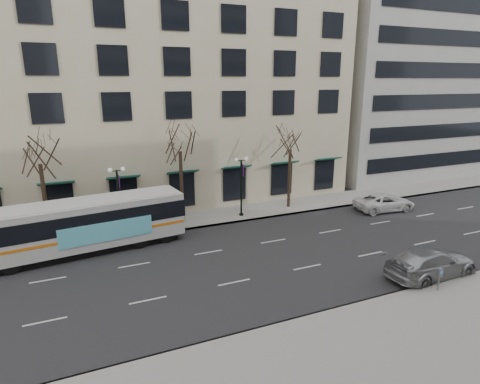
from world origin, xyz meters
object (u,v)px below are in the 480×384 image
silver_car (431,263)px  tree_far_left (38,151)px  tree_far_mid (180,139)px  white_pickup (384,202)px  pay_station (440,275)px  tree_far_right (291,138)px  lamp_post_left (119,197)px  lamp_post_right (241,184)px  city_bus (87,224)px

silver_car → tree_far_left: bearing=53.3°
tree_far_mid → white_pickup: 19.08m
pay_station → tree_far_right: bearing=90.9°
lamp_post_left → pay_station: (14.91, -16.04, -1.84)m
lamp_post_left → tree_far_right: bearing=2.3°
tree_far_right → silver_car: size_ratio=1.35×
tree_far_right → lamp_post_right: bearing=-173.1°
lamp_post_right → tree_far_mid: bearing=173.2°
lamp_post_right → lamp_post_left: bearing=180.0°
lamp_post_right → pay_station: (4.91, -16.04, -1.84)m
tree_far_mid → silver_car: (11.13, -15.00, -6.04)m
pay_station → lamp_post_left: bearing=134.1°
lamp_post_right → pay_station: size_ratio=3.96×
pay_station → city_bus: bearing=143.1°
lamp_post_left → lamp_post_right: bearing=0.0°
lamp_post_right → city_bus: (-12.49, -2.39, -0.97)m
tree_far_left → lamp_post_right: bearing=-2.3°
silver_car → white_pickup: 12.77m
tree_far_right → lamp_post_right: (-4.99, -0.60, -3.48)m
tree_far_mid → white_pickup: bearing=-12.8°
tree_far_left → tree_far_mid: bearing=0.0°
tree_far_left → city_bus: tree_far_left is taller
lamp_post_right → white_pickup: lamp_post_right is taller
tree_far_right → tree_far_left: bearing=180.0°
pay_station → tree_far_mid: bearing=122.0°
lamp_post_left → white_pickup: bearing=-8.6°
tree_far_left → pay_station: bearing=-39.9°
white_pickup → pay_station: white_pickup is taller
city_bus → white_pickup: bearing=-9.0°
tree_far_mid → lamp_post_right: bearing=-6.8°
lamp_post_right → pay_station: 16.87m
white_pickup → pay_station: bearing=154.8°
tree_far_right → pay_station: (-0.08, -16.64, -5.32)m
city_bus → silver_car: 22.17m
tree_far_mid → tree_far_right: 10.01m
city_bus → white_pickup: (25.09, -1.01, -1.21)m
tree_far_left → tree_far_mid: 10.00m
tree_far_mid → lamp_post_right: tree_far_mid is taller
tree_far_right → white_pickup: 10.30m
tree_far_left → silver_car: (21.13, -15.00, -5.83)m
lamp_post_right → silver_car: (6.12, -14.40, -2.07)m
tree_far_right → city_bus: (-17.48, -2.99, -4.45)m
tree_far_mid → pay_station: size_ratio=6.49×
lamp_post_left → lamp_post_right: (10.00, 0.00, 0.00)m
silver_car → pay_station: silver_car is taller
city_bus → white_pickup: size_ratio=2.47×
tree_far_mid → white_pickup: (17.61, -4.00, -6.15)m
tree_far_mid → pay_station: 20.22m
tree_far_mid → tree_far_right: tree_far_mid is taller
lamp_post_right → silver_car: bearing=-67.0°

